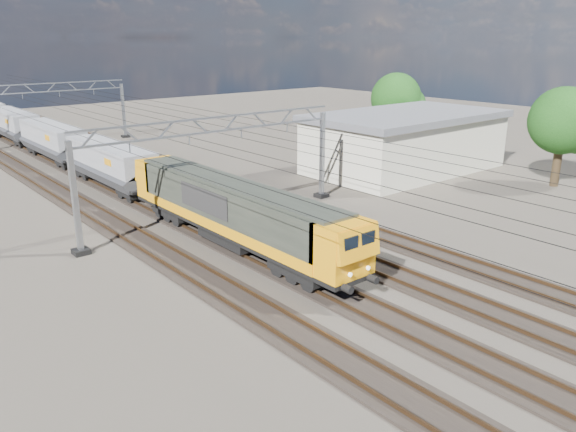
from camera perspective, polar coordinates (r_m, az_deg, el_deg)
ground at (r=35.43m, az=-3.43°, el=-2.08°), size 160.00×160.00×0.00m
track_outer_west at (r=32.46m, az=-12.00°, el=-4.21°), size 2.60×140.00×0.30m
track_loco at (r=34.33m, az=-6.12°, el=-2.68°), size 2.60×140.00×0.30m
track_inner_east at (r=36.55m, az=-0.91°, el=-1.30°), size 2.60×140.00×0.30m
track_outer_east at (r=39.05m, az=3.66°, el=-0.08°), size 2.60×140.00×0.30m
catenary_gantry_mid at (r=37.53m, az=-7.19°, el=5.15°), size 19.90×0.90×7.11m
catenary_gantry_far at (r=70.23m, az=-23.59°, el=9.64°), size 19.90×0.90×7.11m
overhead_wires at (r=40.57m, az=-10.39°, el=8.59°), size 12.03×140.00×0.53m
locomotive at (r=33.12m, az=-5.65°, el=0.68°), size 2.76×21.10×3.62m
hopper_wagon_lead at (r=48.41m, az=-17.60°, el=5.25°), size 3.38×13.00×3.25m
hopper_wagon_mid at (r=61.61m, az=-22.78°, el=7.22°), size 3.38×13.00×3.25m
hopper_wagon_third at (r=75.17m, az=-26.13°, el=8.46°), size 3.38×13.00×3.25m
industrial_shed at (r=53.90m, az=11.83°, el=7.44°), size 18.60×10.60×5.40m
tree_near at (r=51.78m, az=26.50°, el=8.42°), size 5.91×5.51×8.25m
tree_far at (r=64.81m, az=11.23°, el=11.45°), size 5.96×5.56×8.32m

